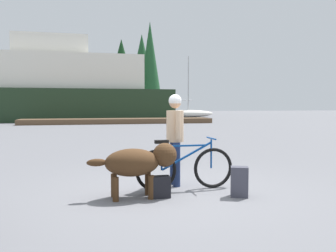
# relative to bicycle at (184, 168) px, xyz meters

# --- Properties ---
(ground_plane) EXTENTS (160.00, 160.00, 0.00)m
(ground_plane) POSITION_rel_bicycle_xyz_m (-0.21, -0.10, -0.39)
(ground_plane) COLOR slate
(bicycle) EXTENTS (1.79, 0.44, 0.92)m
(bicycle) POSITION_rel_bicycle_xyz_m (0.00, 0.00, 0.00)
(bicycle) COLOR black
(bicycle) RESTS_ON ground_plane
(person_cyclist) EXTENTS (0.32, 0.53, 1.70)m
(person_cyclist) POSITION_rel_bicycle_xyz_m (-0.07, 0.38, 0.63)
(person_cyclist) COLOR navy
(person_cyclist) RESTS_ON ground_plane
(dog) EXTENTS (1.46, 0.53, 0.88)m
(dog) POSITION_rel_bicycle_xyz_m (-0.87, -0.35, 0.19)
(dog) COLOR #472D19
(dog) RESTS_ON ground_plane
(backpack) EXTENTS (0.34, 0.29, 0.50)m
(backpack) POSITION_rel_bicycle_xyz_m (0.74, -0.69, -0.15)
(backpack) COLOR #3F3F4C
(backpack) RESTS_ON ground_plane
(handbag_pannier) EXTENTS (0.33, 0.19, 0.35)m
(handbag_pannier) POSITION_rel_bicycle_xyz_m (-0.54, -0.44, -0.22)
(handbag_pannier) COLOR black
(handbag_pannier) RESTS_ON ground_plane
(dock_pier) EXTENTS (15.30, 2.57, 0.40)m
(dock_pier) POSITION_rel_bicycle_xyz_m (1.14, 23.25, -0.19)
(dock_pier) COLOR brown
(dock_pier) RESTS_ON ground_plane
(ferry_boat) EXTENTS (27.81, 8.70, 8.55)m
(ferry_boat) POSITION_rel_bicycle_xyz_m (-7.07, 30.39, 2.59)
(ferry_boat) COLOR #1E331E
(ferry_boat) RESTS_ON ground_plane
(sailboat_moored) EXTENTS (6.29, 1.76, 7.38)m
(sailboat_moored) POSITION_rel_bicycle_xyz_m (10.90, 35.82, 0.11)
(sailboat_moored) COLOR silver
(sailboat_moored) RESTS_ON ground_plane
(pine_tree_center) EXTENTS (3.72, 3.72, 10.17)m
(pine_tree_center) POSITION_rel_bicycle_xyz_m (3.46, 41.71, 6.34)
(pine_tree_center) COLOR #4C331E
(pine_tree_center) RESTS_ON ground_plane
(pine_tree_far_right) EXTENTS (2.95, 2.95, 12.62)m
(pine_tree_far_right) POSITION_rel_bicycle_xyz_m (7.25, 41.46, 7.23)
(pine_tree_far_right) COLOR #4C331E
(pine_tree_far_right) RESTS_ON ground_plane
(pine_tree_mid_back) EXTENTS (4.33, 4.33, 12.31)m
(pine_tree_mid_back) POSITION_rel_bicycle_xyz_m (7.35, 48.70, 7.06)
(pine_tree_mid_back) COLOR #4C331E
(pine_tree_mid_back) RESTS_ON ground_plane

